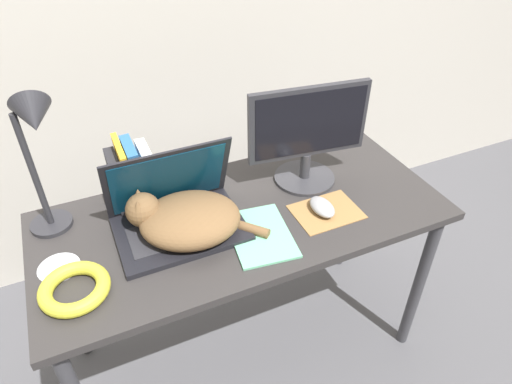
# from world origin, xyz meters

# --- Properties ---
(desk) EXTENTS (1.35, 0.61, 0.73)m
(desk) POSITION_xyz_m (0.00, 0.30, 0.65)
(desk) COLOR #2D2B2B
(desk) RESTS_ON ground_plane
(laptop) EXTENTS (0.40, 0.28, 0.28)m
(laptop) POSITION_xyz_m (-0.21, 0.33, 0.78)
(laptop) COLOR black
(laptop) RESTS_ON desk
(cat) EXTENTS (0.40, 0.32, 0.14)m
(cat) POSITION_xyz_m (-0.20, 0.29, 0.79)
(cat) COLOR brown
(cat) RESTS_ON desk
(external_monitor) EXTENTS (0.42, 0.22, 0.36)m
(external_monitor) POSITION_xyz_m (0.28, 0.39, 0.92)
(external_monitor) COLOR #333338
(external_monitor) RESTS_ON desk
(mousepad) EXTENTS (0.22, 0.17, 0.00)m
(mousepad) POSITION_xyz_m (0.25, 0.20, 0.73)
(mousepad) COLOR olive
(mousepad) RESTS_ON desk
(computer_mouse) EXTENTS (0.07, 0.11, 0.04)m
(computer_mouse) POSITION_xyz_m (0.24, 0.20, 0.75)
(computer_mouse) COLOR #99999E
(computer_mouse) RESTS_ON mousepad
(book_row) EXTENTS (0.13, 0.17, 0.24)m
(book_row) POSITION_xyz_m (-0.31, 0.51, 0.84)
(book_row) COLOR #232328
(book_row) RESTS_ON desk
(desk_lamp) EXTENTS (0.17, 0.17, 0.47)m
(desk_lamp) POSITION_xyz_m (-0.55, 0.47, 1.05)
(desk_lamp) COLOR #28282D
(desk_lamp) RESTS_ON desk
(cable_coil) EXTENTS (0.19, 0.19, 0.04)m
(cable_coil) POSITION_xyz_m (-0.55, 0.18, 0.75)
(cable_coil) COLOR gold
(cable_coil) RESTS_ON desk
(notepad) EXTENTS (0.21, 0.28, 0.01)m
(notepad) POSITION_xyz_m (0.01, 0.18, 0.74)
(notepad) COLOR #6BBC93
(notepad) RESTS_ON desk
(webcam) EXTENTS (0.05, 0.05, 0.08)m
(webcam) POSITION_xyz_m (-0.07, 0.52, 0.78)
(webcam) COLOR #232328
(webcam) RESTS_ON desk
(cd_disc) EXTENTS (0.12, 0.12, 0.00)m
(cd_disc) POSITION_xyz_m (-0.58, 0.30, 0.73)
(cd_disc) COLOR silver
(cd_disc) RESTS_ON desk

